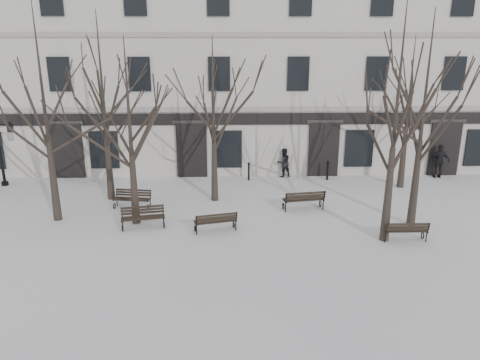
{
  "coord_description": "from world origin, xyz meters",
  "views": [
    {
      "loc": [
        -1.55,
        -16.18,
        7.23
      ],
      "look_at": [
        -1.07,
        3.0,
        1.31
      ],
      "focal_mm": 35.0,
      "sensor_mm": 36.0,
      "label": 1
    }
  ],
  "objects_px": {
    "tree_3": "(425,95)",
    "lamp_post": "(4,149)",
    "bench_0": "(143,217)",
    "bench_3": "(132,198)",
    "tree_1": "(129,111)",
    "tree_2": "(398,99)",
    "bench_2": "(405,230)",
    "tree_0": "(42,89)",
    "bench_1": "(216,221)",
    "bench_4": "(304,199)"
  },
  "relations": [
    {
      "from": "bench_2",
      "to": "tree_0",
      "type": "bearing_deg",
      "value": -10.09
    },
    {
      "from": "tree_0",
      "to": "tree_2",
      "type": "xyz_separation_m",
      "value": [
        12.77,
        -2.33,
        -0.11
      ]
    },
    {
      "from": "bench_3",
      "to": "lamp_post",
      "type": "relative_size",
      "value": 0.51
    },
    {
      "from": "bench_1",
      "to": "bench_4",
      "type": "height_order",
      "value": "bench_4"
    },
    {
      "from": "bench_1",
      "to": "bench_2",
      "type": "bearing_deg",
      "value": 157.9
    },
    {
      "from": "bench_1",
      "to": "bench_4",
      "type": "distance_m",
      "value": 4.39
    },
    {
      "from": "tree_1",
      "to": "tree_3",
      "type": "bearing_deg",
      "value": -2.38
    },
    {
      "from": "tree_1",
      "to": "bench_1",
      "type": "relative_size",
      "value": 4.27
    },
    {
      "from": "bench_3",
      "to": "tree_1",
      "type": "bearing_deg",
      "value": -66.74
    },
    {
      "from": "tree_2",
      "to": "bench_1",
      "type": "xyz_separation_m",
      "value": [
        -6.25,
        0.92,
        -4.76
      ]
    },
    {
      "from": "tree_0",
      "to": "tree_1",
      "type": "height_order",
      "value": "tree_0"
    },
    {
      "from": "bench_1",
      "to": "tree_2",
      "type": "bearing_deg",
      "value": 158.04
    },
    {
      "from": "tree_1",
      "to": "bench_1",
      "type": "xyz_separation_m",
      "value": [
        3.23,
        -0.97,
        -4.1
      ]
    },
    {
      "from": "bench_3",
      "to": "lamp_post",
      "type": "height_order",
      "value": "lamp_post"
    },
    {
      "from": "bench_2",
      "to": "bench_3",
      "type": "distance_m",
      "value": 11.33
    },
    {
      "from": "tree_1",
      "to": "bench_3",
      "type": "bearing_deg",
      "value": 105.1
    },
    {
      "from": "tree_1",
      "to": "tree_3",
      "type": "height_order",
      "value": "tree_3"
    },
    {
      "from": "tree_3",
      "to": "bench_1",
      "type": "xyz_separation_m",
      "value": [
        -7.78,
        -0.51,
        -4.69
      ]
    },
    {
      "from": "bench_0",
      "to": "bench_2",
      "type": "bearing_deg",
      "value": -19.77
    },
    {
      "from": "tree_0",
      "to": "tree_2",
      "type": "distance_m",
      "value": 12.98
    },
    {
      "from": "tree_0",
      "to": "lamp_post",
      "type": "relative_size",
      "value": 2.62
    },
    {
      "from": "tree_2",
      "to": "bench_2",
      "type": "xyz_separation_m",
      "value": [
        0.72,
        -0.12,
        -4.77
      ]
    },
    {
      "from": "tree_0",
      "to": "bench_3",
      "type": "xyz_separation_m",
      "value": [
        2.81,
        1.33,
        -4.87
      ]
    },
    {
      "from": "bench_0",
      "to": "bench_1",
      "type": "distance_m",
      "value": 2.9
    },
    {
      "from": "tree_0",
      "to": "bench_3",
      "type": "relative_size",
      "value": 5.11
    },
    {
      "from": "tree_2",
      "to": "lamp_post",
      "type": "height_order",
      "value": "tree_2"
    },
    {
      "from": "lamp_post",
      "to": "bench_2",
      "type": "bearing_deg",
      "value": -22.26
    },
    {
      "from": "tree_1",
      "to": "bench_2",
      "type": "bearing_deg",
      "value": -11.14
    },
    {
      "from": "tree_3",
      "to": "lamp_post",
      "type": "bearing_deg",
      "value": 162.95
    },
    {
      "from": "bench_0",
      "to": "bench_3",
      "type": "xyz_separation_m",
      "value": [
        -0.85,
        2.25,
        -0.02
      ]
    },
    {
      "from": "tree_1",
      "to": "tree_2",
      "type": "distance_m",
      "value": 9.69
    },
    {
      "from": "bench_0",
      "to": "bench_2",
      "type": "distance_m",
      "value": 9.95
    },
    {
      "from": "bench_0",
      "to": "tree_2",
      "type": "bearing_deg",
      "value": -19.7
    },
    {
      "from": "tree_2",
      "to": "bench_3",
      "type": "bearing_deg",
      "value": 159.84
    },
    {
      "from": "bench_2",
      "to": "bench_4",
      "type": "height_order",
      "value": "bench_4"
    },
    {
      "from": "bench_3",
      "to": "tree_0",
      "type": "bearing_deg",
      "value": -146.56
    },
    {
      "from": "bench_3",
      "to": "lamp_post",
      "type": "xyz_separation_m",
      "value": [
        -6.87,
        3.4,
        1.44
      ]
    },
    {
      "from": "bench_3",
      "to": "bench_1",
      "type": "bearing_deg",
      "value": -28.26
    },
    {
      "from": "tree_0",
      "to": "bench_2",
      "type": "distance_m",
      "value": 14.55
    },
    {
      "from": "tree_1",
      "to": "bench_4",
      "type": "distance_m",
      "value": 8.18
    },
    {
      "from": "lamp_post",
      "to": "bench_3",
      "type": "bearing_deg",
      "value": -26.35
    },
    {
      "from": "bench_4",
      "to": "lamp_post",
      "type": "relative_size",
      "value": 0.57
    },
    {
      "from": "bench_1",
      "to": "bench_4",
      "type": "xyz_separation_m",
      "value": [
        3.75,
        2.28,
        0.04
      ]
    },
    {
      "from": "bench_2",
      "to": "lamp_post",
      "type": "distance_m",
      "value": 19.02
    },
    {
      "from": "tree_2",
      "to": "bench_0",
      "type": "bearing_deg",
      "value": 171.25
    },
    {
      "from": "bench_0",
      "to": "bench_3",
      "type": "height_order",
      "value": "bench_0"
    },
    {
      "from": "bench_0",
      "to": "bench_3",
      "type": "bearing_deg",
      "value": 99.68
    },
    {
      "from": "tree_2",
      "to": "tree_3",
      "type": "xyz_separation_m",
      "value": [
        1.54,
        1.43,
        -0.07
      ]
    },
    {
      "from": "tree_1",
      "to": "tree_2",
      "type": "xyz_separation_m",
      "value": [
        9.48,
        -1.88,
        0.66
      ]
    },
    {
      "from": "tree_3",
      "to": "bench_3",
      "type": "xyz_separation_m",
      "value": [
        -11.49,
        2.23,
        -4.7
      ]
    }
  ]
}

